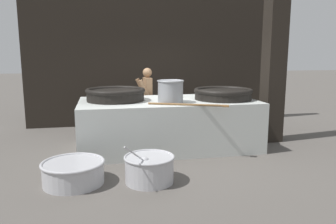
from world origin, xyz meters
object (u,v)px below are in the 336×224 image
(cook, at_px, (147,98))
(prep_bowl_meat, at_px, (73,171))
(giant_wok_far, at_px, (223,93))
(prep_bowl_vegetables, at_px, (149,168))
(giant_wok_near, at_px, (116,94))
(stock_pot, at_px, (171,91))

(cook, relative_size, prep_bowl_meat, 1.69)
(giant_wok_far, xyz_separation_m, prep_bowl_vegetables, (-1.86, -1.76, -0.92))
(prep_bowl_meat, bearing_deg, giant_wok_near, 67.76)
(stock_pot, xyz_separation_m, prep_bowl_vegetables, (-0.65, -1.49, -1.03))
(giant_wok_far, height_order, cook, cook)
(stock_pot, xyz_separation_m, cook, (-0.23, 1.73, -0.37))
(giant_wok_near, relative_size, giant_wok_far, 0.98)
(prep_bowl_meat, bearing_deg, giant_wok_far, 27.86)
(giant_wok_near, height_order, giant_wok_far, giant_wok_near)
(giant_wok_near, xyz_separation_m, prep_bowl_vegetables, (0.41, -2.01, -0.93))
(prep_bowl_meat, bearing_deg, stock_pot, 36.19)
(stock_pot, distance_m, prep_bowl_meat, 2.49)
(stock_pot, distance_m, prep_bowl_vegetables, 1.93)
(giant_wok_near, relative_size, cook, 0.75)
(cook, distance_m, prep_bowl_meat, 3.51)
(giant_wok_near, height_order, stock_pot, stock_pot)
(stock_pot, relative_size, prep_bowl_vegetables, 0.60)
(stock_pot, height_order, prep_bowl_vegetables, stock_pot)
(prep_bowl_vegetables, height_order, prep_bowl_meat, prep_bowl_vegetables)
(prep_bowl_vegetables, xyz_separation_m, prep_bowl_meat, (-1.16, 0.16, -0.04))
(giant_wok_far, distance_m, prep_bowl_vegetables, 2.73)
(giant_wok_near, distance_m, prep_bowl_meat, 2.21)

